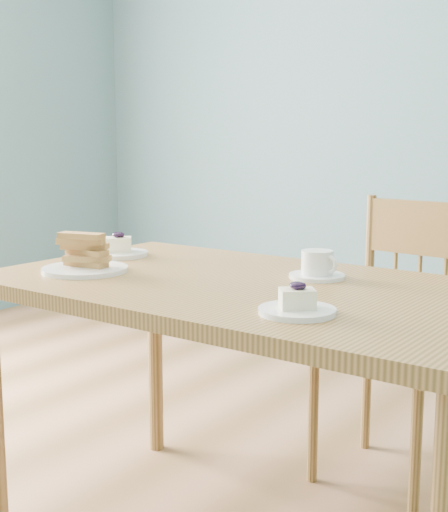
{
  "coord_description": "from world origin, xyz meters",
  "views": [
    {
      "loc": [
        1.31,
        -1.34,
        1.1
      ],
      "look_at": [
        0.21,
        0.17,
        0.78
      ],
      "focal_mm": 50.0,
      "sensor_mm": 36.0,
      "label": 1
    }
  ],
  "objects_px": {
    "coffee_cup": "(318,266)",
    "biscotti_plate": "(85,259)",
    "dining_chair": "(398,339)",
    "cheesecake_plate_near": "(297,306)",
    "cheesecake_plate_far": "(119,250)",
    "dining_table": "(251,311)"
  },
  "relations": [
    {
      "from": "dining_table",
      "to": "cheesecake_plate_near",
      "type": "distance_m",
      "value": 0.35
    },
    {
      "from": "dining_table",
      "to": "cheesecake_plate_near",
      "type": "relative_size",
      "value": 8.44
    },
    {
      "from": "cheesecake_plate_near",
      "to": "biscotti_plate",
      "type": "xyz_separation_m",
      "value": [
        -0.71,
        0.07,
        0.02
      ]
    },
    {
      "from": "dining_chair",
      "to": "cheesecake_plate_far",
      "type": "relative_size",
      "value": 5.03
    },
    {
      "from": "cheesecake_plate_near",
      "to": "biscotti_plate",
      "type": "distance_m",
      "value": 0.71
    },
    {
      "from": "dining_table",
      "to": "biscotti_plate",
      "type": "relative_size",
      "value": 5.88
    },
    {
      "from": "cheesecake_plate_far",
      "to": "biscotti_plate",
      "type": "relative_size",
      "value": 0.77
    },
    {
      "from": "dining_table",
      "to": "coffee_cup",
      "type": "relative_size",
      "value": 9.43
    },
    {
      "from": "dining_chair",
      "to": "biscotti_plate",
      "type": "xyz_separation_m",
      "value": [
        -0.58,
        -0.78,
        0.31
      ]
    },
    {
      "from": "dining_table",
      "to": "cheesecake_plate_near",
      "type": "height_order",
      "value": "cheesecake_plate_near"
    },
    {
      "from": "cheesecake_plate_far",
      "to": "dining_chair",
      "type": "bearing_deg",
      "value": 37.84
    },
    {
      "from": "cheesecake_plate_far",
      "to": "dining_table",
      "type": "bearing_deg",
      "value": -9.98
    },
    {
      "from": "coffee_cup",
      "to": "dining_chair",
      "type": "bearing_deg",
      "value": 97.82
    },
    {
      "from": "dining_chair",
      "to": "biscotti_plate",
      "type": "relative_size",
      "value": 3.87
    },
    {
      "from": "coffee_cup",
      "to": "biscotti_plate",
      "type": "relative_size",
      "value": 0.62
    },
    {
      "from": "dining_chair",
      "to": "biscotti_plate",
      "type": "bearing_deg",
      "value": -121.83
    },
    {
      "from": "dining_chair",
      "to": "coffee_cup",
      "type": "height_order",
      "value": "dining_chair"
    },
    {
      "from": "cheesecake_plate_far",
      "to": "biscotti_plate",
      "type": "height_order",
      "value": "biscotti_plate"
    },
    {
      "from": "dining_table",
      "to": "cheesecake_plate_near",
      "type": "xyz_separation_m",
      "value": [
        0.26,
        -0.21,
        0.09
      ]
    },
    {
      "from": "cheesecake_plate_near",
      "to": "biscotti_plate",
      "type": "relative_size",
      "value": 0.7
    },
    {
      "from": "dining_table",
      "to": "dining_chair",
      "type": "relative_size",
      "value": 1.52
    },
    {
      "from": "biscotti_plate",
      "to": "dining_chair",
      "type": "bearing_deg",
      "value": 53.29
    }
  ]
}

